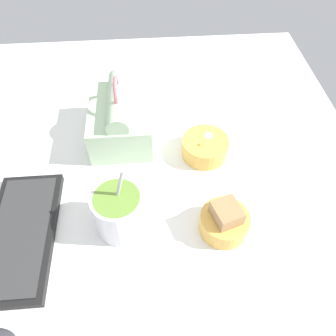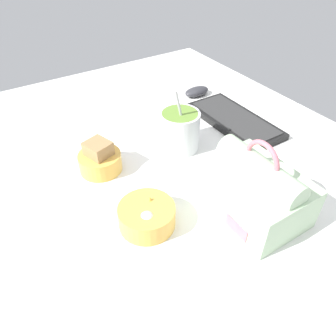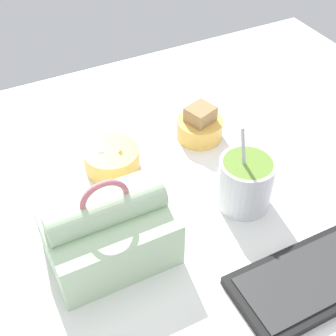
{
  "view_description": "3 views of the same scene",
  "coord_description": "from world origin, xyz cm",
  "px_view_note": "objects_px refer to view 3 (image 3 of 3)",
  "views": [
    {
      "loc": [
        -44.62,
        0.27,
        65.86
      ],
      "look_at": [
        3.17,
        -3.49,
        7.0
      ],
      "focal_mm": 35.0,
      "sensor_mm": 36.0,
      "label": 1
    },
    {
      "loc": [
        52.25,
        -34.84,
        54.91
      ],
      "look_at": [
        3.17,
        -3.49,
        7.0
      ],
      "focal_mm": 35.0,
      "sensor_mm": 36.0,
      "label": 2
    },
    {
      "loc": [
        34.31,
        57.91,
        70.82
      ],
      "look_at": [
        3.17,
        -3.49,
        7.0
      ],
      "focal_mm": 50.0,
      "sensor_mm": 36.0,
      "label": 3
    }
  ],
  "objects_px": {
    "bento_bowl_snacks": "(112,159)",
    "keyboard": "(318,276)",
    "soup_cup": "(245,182)",
    "bento_bowl_sandwich": "(200,126)",
    "lunch_bag": "(109,231)"
  },
  "relations": [
    {
      "from": "bento_bowl_snacks",
      "to": "keyboard",
      "type": "bearing_deg",
      "value": 115.96
    },
    {
      "from": "soup_cup",
      "to": "bento_bowl_sandwich",
      "type": "bearing_deg",
      "value": -96.74
    },
    {
      "from": "lunch_bag",
      "to": "bento_bowl_snacks",
      "type": "bearing_deg",
      "value": -112.47
    },
    {
      "from": "keyboard",
      "to": "lunch_bag",
      "type": "height_order",
      "value": "lunch_bag"
    },
    {
      "from": "lunch_bag",
      "to": "bento_bowl_sandwich",
      "type": "height_order",
      "value": "lunch_bag"
    },
    {
      "from": "soup_cup",
      "to": "keyboard",
      "type": "bearing_deg",
      "value": 93.38
    },
    {
      "from": "bento_bowl_snacks",
      "to": "bento_bowl_sandwich",
      "type": "bearing_deg",
      "value": -177.78
    },
    {
      "from": "soup_cup",
      "to": "bento_bowl_sandwich",
      "type": "height_order",
      "value": "soup_cup"
    },
    {
      "from": "soup_cup",
      "to": "bento_bowl_snacks",
      "type": "bearing_deg",
      "value": -47.5
    },
    {
      "from": "keyboard",
      "to": "bento_bowl_sandwich",
      "type": "xyz_separation_m",
      "value": [
        -0.01,
        -0.43,
        0.02
      ]
    },
    {
      "from": "bento_bowl_sandwich",
      "to": "bento_bowl_snacks",
      "type": "distance_m",
      "value": 0.22
    },
    {
      "from": "keyboard",
      "to": "lunch_bag",
      "type": "relative_size",
      "value": 1.42
    },
    {
      "from": "lunch_bag",
      "to": "soup_cup",
      "type": "relative_size",
      "value": 1.21
    },
    {
      "from": "soup_cup",
      "to": "bento_bowl_sandwich",
      "type": "relative_size",
      "value": 1.68
    },
    {
      "from": "keyboard",
      "to": "soup_cup",
      "type": "bearing_deg",
      "value": -86.62
    }
  ]
}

